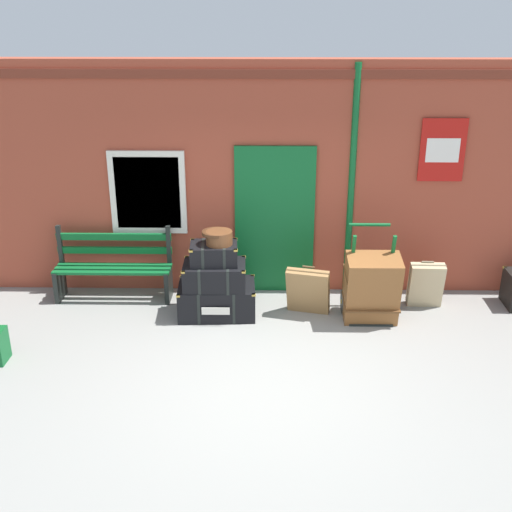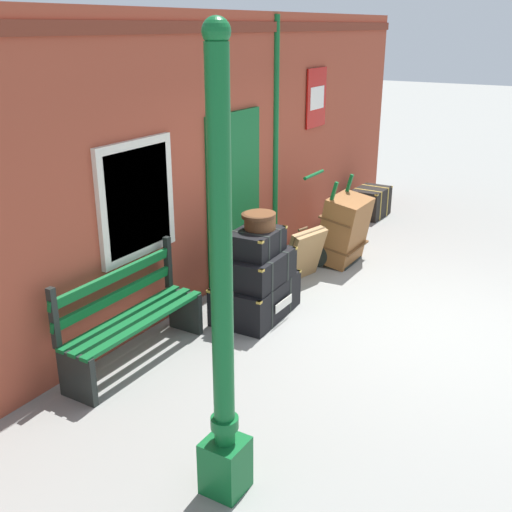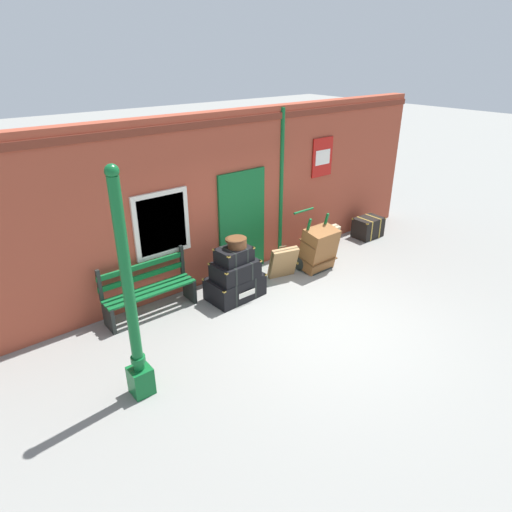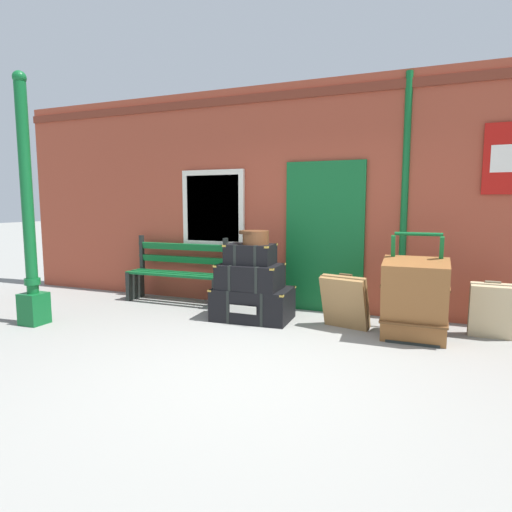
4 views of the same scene
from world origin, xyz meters
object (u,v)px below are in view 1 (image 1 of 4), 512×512
(steamer_trunk_middle, at_px, (215,275))
(suitcase_tan, at_px, (426,285))
(porters_trolley, at_px, (369,296))
(steamer_trunk_top, at_px, (214,254))
(steamer_trunk_base, at_px, (217,299))
(suitcase_slate, at_px, (308,291))
(large_brown_trunk, at_px, (372,288))
(platform_bench, at_px, (114,268))
(round_hatbox, at_px, (219,237))

(steamer_trunk_middle, xyz_separation_m, suitcase_tan, (2.83, 0.32, -0.26))
(steamer_trunk_middle, xyz_separation_m, porters_trolley, (2.02, 0.04, -0.31))
(porters_trolley, bearing_deg, suitcase_tan, 18.79)
(steamer_trunk_top, xyz_separation_m, porters_trolley, (2.02, 0.02, -0.60))
(steamer_trunk_base, relative_size, porters_trolley, 0.88)
(steamer_trunk_base, bearing_deg, suitcase_tan, 5.52)
(steamer_trunk_base, relative_size, suitcase_slate, 1.53)
(steamer_trunk_middle, xyz_separation_m, large_brown_trunk, (2.02, -0.14, -0.11))
(steamer_trunk_base, bearing_deg, large_brown_trunk, -5.18)
(large_brown_trunk, bearing_deg, suitcase_slate, 166.28)
(steamer_trunk_base, bearing_deg, steamer_trunk_top, -136.35)
(steamer_trunk_middle, height_order, steamer_trunk_top, steamer_trunk_top)
(platform_bench, bearing_deg, porters_trolley, -8.24)
(large_brown_trunk, xyz_separation_m, suitcase_slate, (-0.80, 0.19, -0.14))
(steamer_trunk_top, xyz_separation_m, large_brown_trunk, (2.02, -0.16, -0.40))
(round_hatbox, height_order, suitcase_slate, round_hatbox)
(steamer_trunk_middle, bearing_deg, suitcase_slate, 2.68)
(steamer_trunk_top, distance_m, suitcase_slate, 1.34)
(steamer_trunk_base, height_order, steamer_trunk_top, steamer_trunk_top)
(porters_trolley, relative_size, large_brown_trunk, 1.26)
(porters_trolley, height_order, large_brown_trunk, porters_trolley)
(platform_bench, xyz_separation_m, suitcase_slate, (2.67, -0.49, -0.11))
(steamer_trunk_middle, xyz_separation_m, suitcase_slate, (1.22, 0.06, -0.25))
(steamer_trunk_top, height_order, suitcase_slate, steamer_trunk_top)
(steamer_trunk_middle, bearing_deg, round_hatbox, 18.76)
(platform_bench, xyz_separation_m, steamer_trunk_base, (1.47, -0.50, -0.23))
(steamer_trunk_middle, relative_size, steamer_trunk_top, 1.30)
(porters_trolley, bearing_deg, round_hatbox, -179.44)
(suitcase_tan, bearing_deg, steamer_trunk_top, -174.08)
(steamer_trunk_top, bearing_deg, platform_bench, 160.18)
(round_hatbox, relative_size, large_brown_trunk, 0.41)
(suitcase_tan, bearing_deg, steamer_trunk_base, -174.48)
(platform_bench, height_order, porters_trolley, porters_trolley)
(platform_bench, xyz_separation_m, large_brown_trunk, (3.47, -0.68, 0.03))
(round_hatbox, distance_m, suitcase_slate, 1.39)
(steamer_trunk_middle, relative_size, round_hatbox, 2.13)
(suitcase_slate, bearing_deg, porters_trolley, -1.22)
(round_hatbox, height_order, porters_trolley, porters_trolley)
(steamer_trunk_middle, relative_size, suitcase_tan, 1.26)
(round_hatbox, xyz_separation_m, suitcase_slate, (1.16, 0.04, -0.77))
(platform_bench, bearing_deg, steamer_trunk_base, -18.76)
(large_brown_trunk, bearing_deg, platform_bench, 168.91)
(steamer_trunk_top, relative_size, large_brown_trunk, 0.68)
(suitcase_slate, bearing_deg, round_hatbox, -178.21)
(steamer_trunk_middle, distance_m, steamer_trunk_top, 0.29)
(large_brown_trunk, bearing_deg, porters_trolley, 90.00)
(steamer_trunk_middle, bearing_deg, steamer_trunk_top, 99.69)
(steamer_trunk_top, distance_m, large_brown_trunk, 2.07)
(platform_bench, relative_size, large_brown_trunk, 1.70)
(large_brown_trunk, distance_m, suitcase_tan, 0.94)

